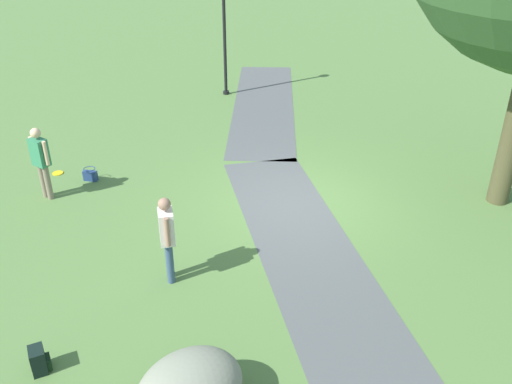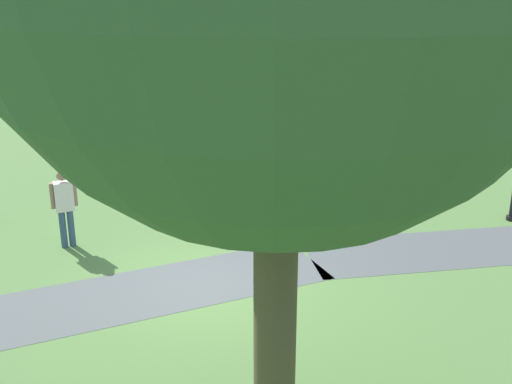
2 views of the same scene
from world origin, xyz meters
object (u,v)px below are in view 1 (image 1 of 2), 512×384
(handbag_on_grass, at_px, (90,175))
(lamp_post, at_px, (224,21))
(woman_with_handbag, at_px, (41,159))
(spare_backpack_on_lawn, at_px, (39,360))
(man_near_boulder, at_px, (167,234))
(frisbee_on_grass, at_px, (58,173))

(handbag_on_grass, bearing_deg, lamp_post, 153.50)
(woman_with_handbag, height_order, spare_backpack_on_lawn, woman_with_handbag)
(handbag_on_grass, distance_m, spare_backpack_on_lawn, 5.77)
(woman_with_handbag, height_order, handbag_on_grass, woman_with_handbag)
(lamp_post, xyz_separation_m, handbag_on_grass, (5.95, -2.97, -2.19))
(handbag_on_grass, height_order, spare_backpack_on_lawn, spare_backpack_on_lawn)
(lamp_post, xyz_separation_m, spare_backpack_on_lawn, (11.68, -2.29, -2.14))
(lamp_post, height_order, handbag_on_grass, lamp_post)
(man_near_boulder, bearing_deg, handbag_on_grass, -148.27)
(handbag_on_grass, xyz_separation_m, frisbee_on_grass, (-0.37, -0.87, -0.13))
(lamp_post, relative_size, man_near_boulder, 2.35)
(frisbee_on_grass, bearing_deg, handbag_on_grass, 67.31)
(frisbee_on_grass, bearing_deg, woman_with_handbag, 7.00)
(woman_with_handbag, xyz_separation_m, handbag_on_grass, (-0.78, 0.73, -0.80))
(man_near_boulder, bearing_deg, lamp_post, 175.93)
(frisbee_on_grass, bearing_deg, man_near_boulder, 37.90)
(handbag_on_grass, bearing_deg, woman_with_handbag, -43.46)
(handbag_on_grass, relative_size, frisbee_on_grass, 1.34)
(lamp_post, height_order, man_near_boulder, lamp_post)
(lamp_post, distance_m, handbag_on_grass, 7.00)
(man_near_boulder, bearing_deg, spare_backpack_on_lawn, -38.16)
(spare_backpack_on_lawn, relative_size, frisbee_on_grass, 1.59)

